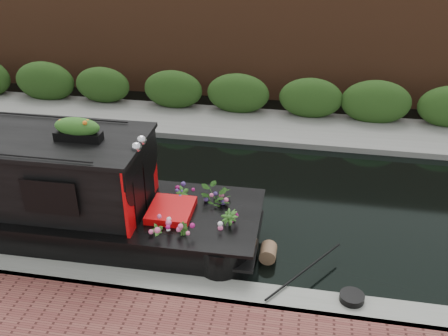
# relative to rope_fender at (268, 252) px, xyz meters

# --- Properties ---
(ground) EXTENTS (80.00, 80.00, 0.00)m
(ground) POSITION_rel_rope_fender_xyz_m (-1.82, 2.01, -0.16)
(ground) COLOR black
(ground) RESTS_ON ground
(near_bank_coping) EXTENTS (40.00, 0.60, 0.50)m
(near_bank_coping) POSITION_rel_rope_fender_xyz_m (-1.82, -1.29, -0.16)
(near_bank_coping) COLOR gray
(near_bank_coping) RESTS_ON ground
(far_bank_path) EXTENTS (40.00, 2.40, 0.34)m
(far_bank_path) POSITION_rel_rope_fender_xyz_m (-1.82, 6.21, -0.16)
(far_bank_path) COLOR slate
(far_bank_path) RESTS_ON ground
(far_hedge) EXTENTS (40.00, 1.10, 2.80)m
(far_hedge) POSITION_rel_rope_fender_xyz_m (-1.82, 7.11, -0.16)
(far_hedge) COLOR #234316
(far_hedge) RESTS_ON ground
(far_brick_wall) EXTENTS (40.00, 1.00, 8.00)m
(far_brick_wall) POSITION_rel_rope_fender_xyz_m (-1.82, 9.21, -0.16)
(far_brick_wall) COLOR #59321E
(far_brick_wall) RESTS_ON ground
(rope_fender) EXTENTS (0.32, 0.40, 0.32)m
(rope_fender) POSITION_rel_rope_fender_xyz_m (0.00, 0.00, 0.00)
(rope_fender) COLOR brown
(rope_fender) RESTS_ON ground
(coiled_mooring_rope) EXTENTS (0.42, 0.42, 0.12)m
(coiled_mooring_rope) POSITION_rel_rope_fender_xyz_m (1.53, -1.14, 0.15)
(coiled_mooring_rope) COLOR black
(coiled_mooring_rope) RESTS_ON near_bank_coping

